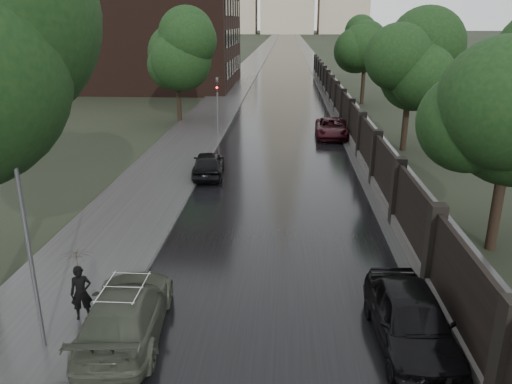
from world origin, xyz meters
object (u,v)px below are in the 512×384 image
at_px(tree_right_c, 365,50).
at_px(traffic_light, 218,102).
at_px(volga_sedan, 126,313).
at_px(lamp_post, 29,251).
at_px(tree_right_b, 411,68).
at_px(car_right_near, 411,319).
at_px(pedestrian_umbrella, 77,265).
at_px(hatchback_left, 208,164).
at_px(tree_left_far, 176,53).
at_px(car_right_far, 331,128).

xyz_separation_m(tree_right_c, traffic_light, (-11.80, -15.01, -2.55)).
bearing_deg(volga_sedan, lamp_post, 17.12).
xyz_separation_m(lamp_post, volga_sedan, (1.80, 0.73, -2.00)).
height_order(tree_right_c, traffic_light, tree_right_c).
xyz_separation_m(tree_right_b, volga_sedan, (-11.10, -19.77, -4.28)).
distance_m(lamp_post, car_right_near, 9.04).
height_order(tree_right_c, pedestrian_umbrella, tree_right_c).
distance_m(tree_right_b, lamp_post, 24.33).
bearing_deg(hatchback_left, lamp_post, 77.94).
height_order(tree_left_far, pedestrian_umbrella, tree_left_far).
height_order(volga_sedan, hatchback_left, volga_sedan).
relative_size(tree_right_b, volga_sedan, 1.51).
bearing_deg(pedestrian_umbrella, volga_sedan, -40.07).
xyz_separation_m(tree_right_b, tree_right_c, (0.00, 18.00, 0.00)).
bearing_deg(volga_sedan, tree_right_b, -124.40).
bearing_deg(car_right_near, pedestrian_umbrella, 174.32).
relative_size(car_right_far, pedestrian_umbrella, 1.97).
xyz_separation_m(tree_left_far, tree_right_b, (15.50, -8.00, -0.29)).
bearing_deg(car_right_near, hatchback_left, 114.63).
bearing_deg(car_right_near, tree_right_c, 81.27).
xyz_separation_m(tree_right_b, traffic_light, (-11.80, 2.99, -2.55)).
height_order(lamp_post, car_right_far, lamp_post).
height_order(tree_left_far, tree_right_c, tree_left_far).
distance_m(traffic_light, car_right_far, 7.91).
distance_m(hatchback_left, car_right_far, 11.75).
distance_m(tree_right_b, volga_sedan, 23.07).
height_order(tree_right_c, lamp_post, tree_right_c).
xyz_separation_m(volga_sedan, car_right_far, (7.00, 23.11, -0.04)).
height_order(tree_right_c, car_right_near, tree_right_c).
distance_m(tree_left_far, tree_right_c, 18.45).
bearing_deg(tree_right_b, lamp_post, -122.18).
bearing_deg(traffic_light, tree_right_b, -14.24).
distance_m(tree_right_b, car_right_near, 20.59).
height_order(traffic_light, car_right_far, traffic_light).
bearing_deg(hatchback_left, pedestrian_umbrella, 79.39).
height_order(lamp_post, pedestrian_umbrella, lamp_post).
height_order(tree_left_far, lamp_post, tree_left_far).
distance_m(tree_right_c, car_right_far, 15.82).
bearing_deg(tree_left_far, car_right_near, -67.65).
xyz_separation_m(tree_left_far, volga_sedan, (4.40, -27.77, -4.57)).
bearing_deg(car_right_far, traffic_light, -175.89).
relative_size(volga_sedan, hatchback_left, 1.22).
xyz_separation_m(tree_right_c, car_right_far, (-4.10, -14.65, -4.32)).
distance_m(tree_left_far, traffic_light, 6.84).
relative_size(tree_left_far, tree_right_c, 1.05).
distance_m(traffic_light, volga_sedan, 22.84).
bearing_deg(hatchback_left, tree_left_far, -77.59).
height_order(volga_sedan, car_right_far, volga_sedan).
distance_m(tree_right_b, car_right_far, 6.83).
bearing_deg(tree_right_c, car_right_near, -96.20).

